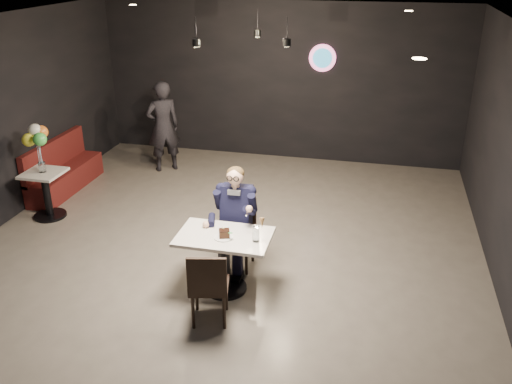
% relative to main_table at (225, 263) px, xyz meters
% --- Properties ---
extents(floor, '(9.00, 9.00, 0.00)m').
position_rel_main_table_xyz_m(floor, '(-0.28, 0.31, -0.38)').
color(floor, slate).
rests_on(floor, ground).
extents(wall_sign, '(0.50, 0.06, 0.50)m').
position_rel_main_table_xyz_m(wall_sign, '(0.52, 4.78, 1.62)').
color(wall_sign, pink).
rests_on(wall_sign, floor).
extents(pendant_lights, '(1.40, 1.20, 0.36)m').
position_rel_main_table_xyz_m(pendant_lights, '(-0.28, 2.31, 2.51)').
color(pendant_lights, black).
rests_on(pendant_lights, floor).
extents(main_table, '(1.10, 0.70, 0.75)m').
position_rel_main_table_xyz_m(main_table, '(0.00, 0.00, 0.00)').
color(main_table, white).
rests_on(main_table, floor).
extents(chair_far, '(0.42, 0.46, 0.92)m').
position_rel_main_table_xyz_m(chair_far, '(0.00, 0.55, 0.09)').
color(chair_far, black).
rests_on(chair_far, floor).
extents(chair_near, '(0.51, 0.54, 0.92)m').
position_rel_main_table_xyz_m(chair_near, '(0.00, -0.60, 0.09)').
color(chair_near, black).
rests_on(chair_near, floor).
extents(seated_man, '(0.60, 0.80, 1.44)m').
position_rel_main_table_xyz_m(seated_man, '(0.00, 0.55, 0.34)').
color(seated_man, black).
rests_on(seated_man, floor).
extents(dessert_plate, '(0.22, 0.22, 0.01)m').
position_rel_main_table_xyz_m(dessert_plate, '(0.01, -0.06, 0.38)').
color(dessert_plate, white).
rests_on(dessert_plate, main_table).
extents(cake_slice, '(0.15, 0.13, 0.09)m').
position_rel_main_table_xyz_m(cake_slice, '(0.02, -0.06, 0.43)').
color(cake_slice, black).
rests_on(cake_slice, dessert_plate).
extents(mint_leaf, '(0.06, 0.04, 0.01)m').
position_rel_main_table_xyz_m(mint_leaf, '(0.11, -0.09, 0.47)').
color(mint_leaf, green).
rests_on(mint_leaf, cake_slice).
extents(sundae_glass, '(0.08, 0.08, 0.19)m').
position_rel_main_table_xyz_m(sundae_glass, '(0.40, -0.05, 0.47)').
color(sundae_glass, silver).
rests_on(sundae_glass, main_table).
extents(wafer_cone, '(0.07, 0.07, 0.12)m').
position_rel_main_table_xyz_m(wafer_cone, '(0.47, -0.05, 0.61)').
color(wafer_cone, '#B97C4C').
rests_on(wafer_cone, sundae_glass).
extents(booth_bench, '(0.44, 1.77, 0.89)m').
position_rel_main_table_xyz_m(booth_bench, '(-3.53, 2.29, 0.07)').
color(booth_bench, '#45110E').
rests_on(booth_bench, floor).
extents(side_table, '(0.57, 0.57, 0.71)m').
position_rel_main_table_xyz_m(side_table, '(-3.23, 1.29, -0.02)').
color(side_table, white).
rests_on(side_table, floor).
extents(balloon_vase, '(0.10, 0.10, 0.16)m').
position_rel_main_table_xyz_m(balloon_vase, '(-3.23, 1.29, 0.45)').
color(balloon_vase, silver).
rests_on(balloon_vase, side_table).
extents(balloon_bunch, '(0.36, 0.36, 0.60)m').
position_rel_main_table_xyz_m(balloon_bunch, '(-3.23, 1.29, 0.82)').
color(balloon_bunch, yellow).
rests_on(balloon_bunch, balloon_vase).
extents(passerby, '(0.73, 0.69, 1.69)m').
position_rel_main_table_xyz_m(passerby, '(-2.22, 3.60, 0.47)').
color(passerby, black).
rests_on(passerby, floor).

